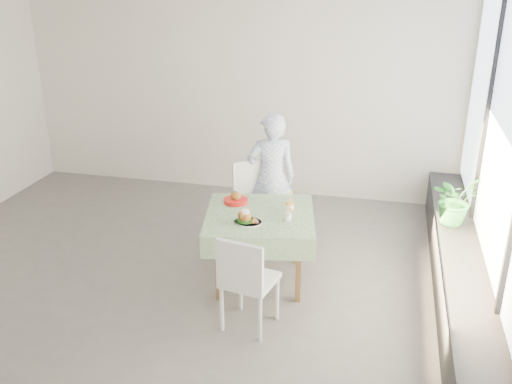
% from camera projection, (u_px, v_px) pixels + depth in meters
% --- Properties ---
extents(floor, '(6.00, 6.00, 0.00)m').
position_uv_depth(floor, '(177.00, 273.00, 5.98)').
color(floor, '#585654').
rests_on(floor, ground).
extents(wall_back, '(6.00, 0.02, 2.80)m').
position_uv_depth(wall_back, '(238.00, 92.00, 7.71)').
color(wall_back, white).
rests_on(wall_back, ground).
extents(wall_front, '(6.00, 0.02, 2.80)m').
position_uv_depth(wall_front, '(5.00, 274.00, 3.20)').
color(wall_front, white).
rests_on(wall_front, ground).
extents(wall_right, '(0.02, 5.00, 2.80)m').
position_uv_depth(wall_right, '(503.00, 170.00, 4.81)').
color(wall_right, white).
rests_on(wall_right, ground).
extents(window_pane, '(0.01, 4.80, 2.18)m').
position_uv_depth(window_pane, '(504.00, 141.00, 4.72)').
color(window_pane, '#D1E0F9').
rests_on(window_pane, ground).
extents(window_ledge, '(0.40, 4.80, 0.50)m').
position_uv_depth(window_ledge, '(460.00, 285.00, 5.29)').
color(window_ledge, black).
rests_on(window_ledge, ground).
extents(cafe_table, '(1.22, 1.22, 0.74)m').
position_uv_depth(cafe_table, '(260.00, 240.00, 5.68)').
color(cafe_table, brown).
rests_on(cafe_table, ground).
extents(chair_far, '(0.64, 0.64, 0.98)m').
position_uv_depth(chair_far, '(258.00, 222.00, 6.45)').
color(chair_far, white).
rests_on(chair_far, ground).
extents(chair_near, '(0.51, 0.51, 0.91)m').
position_uv_depth(chair_near, '(249.00, 298.00, 5.02)').
color(chair_near, white).
rests_on(chair_near, ground).
extents(diner, '(0.65, 0.53, 1.52)m').
position_uv_depth(diner, '(271.00, 178.00, 6.44)').
color(diner, '#94AFED').
rests_on(diner, ground).
extents(main_dish, '(0.27, 0.27, 0.14)m').
position_uv_depth(main_dish, '(246.00, 218.00, 5.37)').
color(main_dish, white).
rests_on(main_dish, cafe_table).
extents(juice_cup_orange, '(0.09, 0.09, 0.25)m').
position_uv_depth(juice_cup_orange, '(290.00, 205.00, 5.62)').
color(juice_cup_orange, white).
rests_on(juice_cup_orange, cafe_table).
extents(juice_cup_lemonade, '(0.08, 0.08, 0.24)m').
position_uv_depth(juice_cup_lemonade, '(287.00, 215.00, 5.41)').
color(juice_cup_lemonade, white).
rests_on(juice_cup_lemonade, cafe_table).
extents(second_dish, '(0.25, 0.25, 0.12)m').
position_uv_depth(second_dish, '(236.00, 199.00, 5.83)').
color(second_dish, red).
rests_on(second_dish, cafe_table).
extents(potted_plant, '(0.63, 0.62, 0.53)m').
position_uv_depth(potted_plant, '(455.00, 199.00, 5.86)').
color(potted_plant, '#277632').
rests_on(potted_plant, window_ledge).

